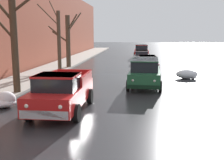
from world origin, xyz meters
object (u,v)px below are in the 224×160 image
Objects in this scene: pickup_truck_red_approaching_near_lane at (61,92)px; sedan_maroon_parked_kerbside_mid at (147,63)px; sedan_silver_parked_far_down_block at (142,56)px; bare_tree_mid_block at (58,40)px; suv_red_queued_behind_truck at (141,51)px; bare_tree_second_along_sidewalk at (14,43)px; suv_green_parked_kerbside_close at (145,72)px; bare_tree_far_down_block at (68,40)px.

pickup_truck_red_approaching_near_lane reaches higher than sedan_maroon_parked_kerbside_mid.
pickup_truck_red_approaching_near_lane reaches higher than sedan_silver_parked_far_down_block.
sedan_maroon_parked_kerbside_mid is at bearing 11.26° from bare_tree_mid_block.
bare_tree_mid_block is at bearing -115.21° from suv_red_queued_behind_truck.
bare_tree_second_along_sidewalk is 25.37m from suv_red_queued_behind_truck.
suv_green_parked_kerbside_close is at bearing -89.99° from suv_red_queued_behind_truck.
sedan_silver_parked_far_down_block is at bearing -90.19° from suv_red_queued_behind_truck.
suv_green_parked_kerbside_close is at bearing -38.70° from bare_tree_mid_block.
bare_tree_far_down_block reaches higher than sedan_maroon_parked_kerbside_mid.
pickup_truck_red_approaching_near_lane is 1.15× the size of sedan_silver_parked_far_down_block.
bare_tree_far_down_block is at bearing -142.38° from sedan_silver_parked_far_down_block.
bare_tree_mid_block is at bearing 106.64° from pickup_truck_red_approaching_near_lane.
sedan_maroon_parked_kerbside_mid is 14.02m from suv_red_queued_behind_truck.
bare_tree_mid_block reaches higher than bare_tree_second_along_sidewalk.
sedan_silver_parked_far_down_block is (-0.03, 14.57, -0.24)m from suv_green_parked_kerbside_close.
bare_tree_second_along_sidewalk is at bearing 137.86° from pickup_truck_red_approaching_near_lane.
bare_tree_far_down_block is 1.24× the size of suv_red_queued_behind_truck.
sedan_maroon_parked_kerbside_mid is at bearing 87.04° from suv_green_parked_kerbside_close.
suv_green_parked_kerbside_close is at bearing -51.12° from bare_tree_far_down_block.
pickup_truck_red_approaching_near_lane is (3.54, -11.83, -1.97)m from bare_tree_mid_block.
suv_green_parked_kerbside_close is 1.11× the size of sedan_silver_parked_far_down_block.
bare_tree_far_down_block is at bearing -120.29° from suv_red_queued_behind_truck.
bare_tree_second_along_sidewalk is 18.96m from sedan_silver_parked_far_down_block.
sedan_silver_parked_far_down_block is at bearing 37.62° from bare_tree_far_down_block.
bare_tree_second_along_sidewalk is 8.04m from suv_green_parked_kerbside_close.
sedan_maroon_parked_kerbside_mid is at bearing 53.12° from bare_tree_second_along_sidewalk.
bare_tree_mid_block is 1.43× the size of suv_red_queued_behind_truck.
bare_tree_mid_block is 3.13m from bare_tree_far_down_block.
sedan_silver_parked_far_down_block is at bearing 93.26° from sedan_maroon_parked_kerbside_mid.
pickup_truck_red_approaching_near_lane is 7.07m from suv_green_parked_kerbside_close.
bare_tree_second_along_sidewalk reaches higher than suv_green_parked_kerbside_close.
bare_tree_mid_block reaches higher than bare_tree_far_down_block.
bare_tree_mid_block is (-0.05, 8.68, -0.07)m from bare_tree_second_along_sidewalk.
suv_red_queued_behind_truck is at bearing 64.79° from bare_tree_mid_block.
suv_green_parked_kerbside_close is (7.28, 2.81, -1.93)m from bare_tree_second_along_sidewalk.
sedan_maroon_parked_kerbside_mid is at bearing 72.67° from pickup_truck_red_approaching_near_lane.
suv_red_queued_behind_truck reaches higher than sedan_silver_parked_far_down_block.
bare_tree_mid_block is at bearing 141.30° from suv_green_parked_kerbside_close.
pickup_truck_red_approaching_near_lane is 27.64m from suv_red_queued_behind_truck.
suv_red_queued_behind_truck is at bearing 91.57° from sedan_maroon_parked_kerbside_mid.
suv_green_parked_kerbside_close is at bearing -89.90° from sedan_silver_parked_far_down_block.
pickup_truck_red_approaching_near_lane is 1.12× the size of sedan_maroon_parked_kerbside_mid.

